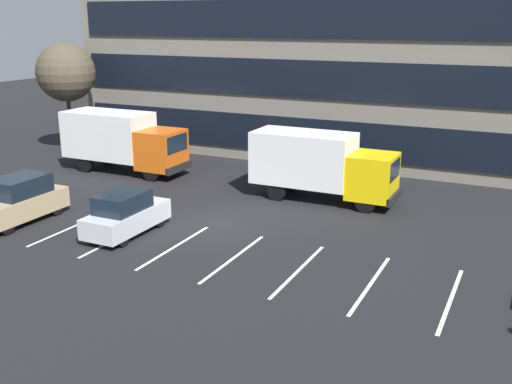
% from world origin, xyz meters
% --- Properties ---
extents(ground_plane, '(120.00, 120.00, 0.00)m').
position_xyz_m(ground_plane, '(0.00, 0.00, 0.00)').
color(ground_plane, black).
extents(office_building, '(35.56, 11.60, 14.40)m').
position_xyz_m(office_building, '(0.00, 17.95, 7.20)').
color(office_building, slate).
rests_on(office_building, ground_plane).
extents(lot_markings, '(22.54, 5.40, 0.01)m').
position_xyz_m(lot_markings, '(0.00, -3.35, 0.00)').
color(lot_markings, silver).
rests_on(lot_markings, ground_plane).
extents(box_truck_yellow, '(7.61, 2.52, 3.53)m').
position_xyz_m(box_truck_yellow, '(3.18, 5.69, 1.99)').
color(box_truck_yellow, yellow).
rests_on(box_truck_yellow, ground_plane).
extents(box_truck_orange, '(7.93, 2.63, 3.68)m').
position_xyz_m(box_truck_orange, '(-9.90, 6.06, 2.07)').
color(box_truck_orange, '#D85914').
rests_on(box_truck_orange, ground_plane).
extents(suv_tan, '(2.00, 4.71, 2.13)m').
position_xyz_m(suv_tan, '(-8.37, -3.73, 1.03)').
color(suv_tan, tan).
rests_on(suv_tan, ground_plane).
extents(suv_silver, '(1.82, 4.29, 1.94)m').
position_xyz_m(suv_silver, '(-2.78, -2.94, 0.94)').
color(suv_silver, silver).
rests_on(suv_silver, ground_plane).
extents(bare_tree, '(4.06, 4.06, 7.61)m').
position_xyz_m(bare_tree, '(-17.00, 9.32, 5.57)').
color(bare_tree, '#473323').
rests_on(bare_tree, ground_plane).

